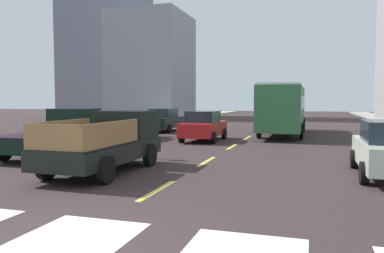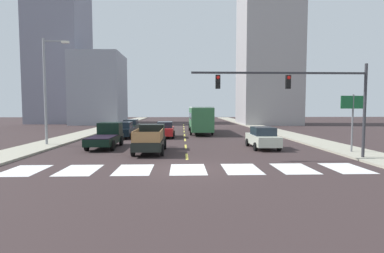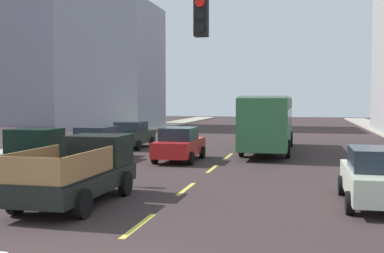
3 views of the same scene
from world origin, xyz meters
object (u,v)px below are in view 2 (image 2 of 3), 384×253
(sedan_mid, at_px, (263,138))
(direction_sign_green, at_px, (353,111))
(pickup_stakebed, at_px, (151,139))
(traffic_signal_gantry, at_px, (308,91))
(sedan_near_left, at_px, (165,130))
(sedan_far, at_px, (124,130))
(city_bus, at_px, (200,118))
(streetlight_left, at_px, (47,87))
(sedan_near_right, at_px, (131,126))
(pickup_dark, at_px, (107,136))

(sedan_mid, bearing_deg, direction_sign_green, -27.65)
(pickup_stakebed, distance_m, traffic_signal_gantry, 11.31)
(sedan_near_left, distance_m, sedan_far, 4.36)
(city_bus, bearing_deg, sedan_near_left, -128.39)
(pickup_stakebed, bearing_deg, traffic_signal_gantry, -23.07)
(direction_sign_green, relative_size, streetlight_left, 0.47)
(sedan_near_right, height_order, sedan_far, same)
(pickup_dark, height_order, sedan_far, pickup_dark)
(traffic_signal_gantry, xyz_separation_m, streetlight_left, (-19.14, 7.21, 0.70))
(city_bus, xyz_separation_m, sedan_mid, (4.15, -14.03, -1.09))
(sedan_far, height_order, traffic_signal_gantry, traffic_signal_gantry)
(sedan_mid, distance_m, sedan_near_right, 19.18)
(traffic_signal_gantry, bearing_deg, streetlight_left, 159.36)
(pickup_stakebed, distance_m, pickup_dark, 4.68)
(sedan_mid, relative_size, direction_sign_green, 1.05)
(sedan_mid, height_order, sedan_far, same)
(sedan_far, bearing_deg, sedan_mid, -31.88)
(streetlight_left, bearing_deg, pickup_stakebed, -21.03)
(pickup_stakebed, distance_m, sedan_near_left, 10.05)
(sedan_mid, bearing_deg, streetlight_left, 173.31)
(city_bus, bearing_deg, direction_sign_green, -61.24)
(sedan_near_right, relative_size, streetlight_left, 0.49)
(sedan_near_right, relative_size, traffic_signal_gantry, 0.40)
(pickup_stakebed, bearing_deg, direction_sign_green, -8.72)
(pickup_stakebed, height_order, pickup_dark, same)
(sedan_near_left, height_order, sedan_near_right, same)
(pickup_stakebed, height_order, city_bus, city_bus)
(pickup_dark, xyz_separation_m, sedan_near_left, (4.40, 7.44, -0.06))
(pickup_stakebed, relative_size, streetlight_left, 0.58)
(sedan_far, relative_size, direction_sign_green, 1.05)
(traffic_signal_gantry, bearing_deg, pickup_stakebed, 159.70)
(traffic_signal_gantry, bearing_deg, city_bus, 106.02)
(sedan_far, xyz_separation_m, direction_sign_green, (18.16, -11.19, 2.17))
(city_bus, height_order, sedan_near_left, city_bus)
(sedan_far, height_order, streetlight_left, streetlight_left)
(sedan_near_left, relative_size, direction_sign_green, 1.05)
(pickup_dark, bearing_deg, pickup_stakebed, -36.83)
(pickup_dark, relative_size, traffic_signal_gantry, 0.48)
(sedan_near_right, relative_size, direction_sign_green, 1.05)
(pickup_stakebed, xyz_separation_m, streetlight_left, (-9.01, 3.46, 4.03))
(city_bus, xyz_separation_m, traffic_signal_gantry, (5.51, -19.18, 2.32))
(sedan_far, bearing_deg, direction_sign_green, -30.20)
(pickup_dark, relative_size, direction_sign_green, 1.24)
(streetlight_left, bearing_deg, sedan_near_left, 34.64)
(pickup_stakebed, height_order, sedan_mid, pickup_stakebed)
(pickup_stakebed, bearing_deg, sedan_mid, 6.31)
(city_bus, distance_m, sedan_near_right, 8.80)
(pickup_dark, bearing_deg, sedan_near_right, 87.79)
(city_bus, distance_m, direction_sign_green, 19.54)
(city_bus, height_order, traffic_signal_gantry, traffic_signal_gantry)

